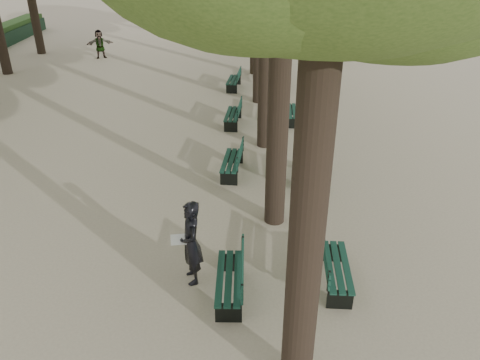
{
  "coord_description": "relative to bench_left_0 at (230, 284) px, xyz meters",
  "views": [
    {
      "loc": [
        0.53,
        -7.44,
        6.64
      ],
      "look_at": [
        0.6,
        3.0,
        1.2
      ],
      "focal_mm": 35.0,
      "sensor_mm": 36.0,
      "label": 1
    }
  ],
  "objects": [
    {
      "name": "pedestrian_a",
      "position": [
        -2.81,
        26.47,
        0.53
      ],
      "size": [
        0.83,
        0.71,
        1.61
      ],
      "primitive_type": "imported",
      "rotation": [
        0.0,
        0.0,
        0.61
      ],
      "color": "#262628",
      "rests_on": "ground"
    },
    {
      "name": "bench_right_1",
      "position": [
        2.27,
        5.14,
        0.0
      ],
      "size": [
        0.58,
        1.8,
        0.92
      ],
      "color": "black",
      "rests_on": "ground"
    },
    {
      "name": "pedestrian_e",
      "position": [
        -8.19,
        21.58,
        0.57
      ],
      "size": [
        1.57,
        0.86,
        1.68
      ],
      "primitive_type": "imported",
      "rotation": [
        0.0,
        0.0,
        0.36
      ],
      "color": "#262628",
      "rests_on": "ground"
    },
    {
      "name": "pedestrian_d",
      "position": [
        -1.5,
        28.82,
        0.57
      ],
      "size": [
        0.86,
        0.44,
        1.68
      ],
      "primitive_type": "imported",
      "rotation": [
        0.0,
        0.0,
        3.02
      ],
      "color": "#262628",
      "rests_on": "ground"
    },
    {
      "name": "bench_right_2",
      "position": [
        2.27,
        10.33,
        0.0
      ],
      "size": [
        0.7,
        1.84,
        0.92
      ],
      "color": "black",
      "rests_on": "ground"
    },
    {
      "name": "bench_right_0",
      "position": [
        2.27,
        0.35,
        0.0
      ],
      "size": [
        0.71,
        1.84,
        0.92
      ],
      "color": "black",
      "rests_on": "ground"
    },
    {
      "name": "bench_left_2",
      "position": [
        -0.0,
        9.96,
        0.0
      ],
      "size": [
        0.76,
        1.85,
        0.92
      ],
      "color": "black",
      "rests_on": "ground"
    },
    {
      "name": "bench_right_3",
      "position": [
        2.27,
        15.79,
        0.0
      ],
      "size": [
        0.63,
        1.82,
        0.92
      ],
      "color": "black",
      "rests_on": "ground"
    },
    {
      "name": "bench_left_3",
      "position": [
        -0.0,
        14.92,
        0.0
      ],
      "size": [
        0.78,
        1.86,
        0.92
      ],
      "color": "black",
      "rests_on": "ground"
    },
    {
      "name": "man_with_map",
      "position": [
        -0.81,
        0.49,
        0.69
      ],
      "size": [
        0.73,
        0.84,
        1.92
      ],
      "color": "black",
      "rests_on": "ground"
    },
    {
      "name": "pedestrian_c",
      "position": [
        6.34,
        21.08,
        0.68
      ],
      "size": [
        0.75,
        1.18,
        1.91
      ],
      "primitive_type": "imported",
      "rotation": [
        0.0,
        0.0,
        1.22
      ],
      "color": "#262628",
      "rests_on": "ground"
    },
    {
      "name": "bench_left_1",
      "position": [
        -0.0,
        5.64,
        0.0
      ],
      "size": [
        0.77,
        1.85,
        0.92
      ],
      "color": "black",
      "rests_on": "ground"
    },
    {
      "name": "bench_left_0",
      "position": [
        0.0,
        0.0,
        0.0
      ],
      "size": [
        0.61,
        1.81,
        0.92
      ],
      "color": "black",
      "rests_on": "ground"
    },
    {
      "name": "ground",
      "position": [
        -0.37,
        -0.12,
        -0.27
      ],
      "size": [
        120.0,
        120.0,
        0.0
      ],
      "primitive_type": "plane",
      "color": "tan",
      "rests_on": "ground"
    }
  ]
}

